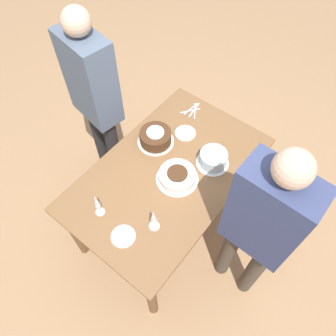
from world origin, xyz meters
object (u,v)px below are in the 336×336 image
(person_cutting, at_px, (94,93))
(person_watching, at_px, (261,225))
(wine_glass_far, at_px, (154,217))
(wine_glass_near, at_px, (97,202))
(cake_center_white, at_px, (177,176))
(cake_back_decorated, at_px, (213,159))
(cake_front_chocolate, at_px, (156,137))

(person_cutting, bearing_deg, person_watching, 3.46)
(wine_glass_far, bearing_deg, wine_glass_near, -67.33)
(person_cutting, xyz_separation_m, person_watching, (0.16, 1.49, -0.01))
(cake_center_white, xyz_separation_m, person_watching, (0.06, 0.64, 0.19))
(cake_back_decorated, xyz_separation_m, person_cutting, (0.17, -0.97, 0.18))
(cake_center_white, xyz_separation_m, wine_glass_far, (0.37, 0.10, 0.10))
(cake_front_chocolate, bearing_deg, wine_glass_far, 38.78)
(wine_glass_far, bearing_deg, cake_center_white, -164.64)
(cake_center_white, distance_m, cake_front_chocolate, 0.36)
(cake_back_decorated, bearing_deg, wine_glass_near, -24.49)
(cake_center_white, bearing_deg, wine_glass_far, 15.36)
(cake_center_white, height_order, wine_glass_far, wine_glass_far)
(person_watching, bearing_deg, cake_front_chocolate, -11.76)
(wine_glass_near, relative_size, person_watching, 0.13)
(wine_glass_near, xyz_separation_m, wine_glass_far, (-0.14, 0.34, -0.00))
(cake_back_decorated, bearing_deg, wine_glass_far, -1.30)
(person_watching, bearing_deg, cake_center_white, -4.37)
(cake_center_white, bearing_deg, cake_front_chocolate, -116.30)
(wine_glass_near, distance_m, person_cutting, 0.87)
(cake_front_chocolate, bearing_deg, wine_glass_near, 7.52)
(wine_glass_far, bearing_deg, cake_back_decorated, 178.70)
(wine_glass_near, bearing_deg, cake_back_decorated, 155.51)
(cake_front_chocolate, relative_size, person_cutting, 0.16)
(cake_center_white, relative_size, wine_glass_far, 1.42)
(wine_glass_near, bearing_deg, cake_front_chocolate, -172.48)
(cake_front_chocolate, bearing_deg, cake_center_white, 63.70)
(person_watching, bearing_deg, person_cutting, -4.60)
(cake_back_decorated, xyz_separation_m, person_watching, (0.33, 0.52, 0.18))
(cake_center_white, bearing_deg, person_cutting, -96.21)
(person_watching, bearing_deg, cake_back_decorated, -30.70)
(wine_glass_near, distance_m, wine_glass_far, 0.37)
(cake_front_chocolate, height_order, wine_glass_far, wine_glass_far)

